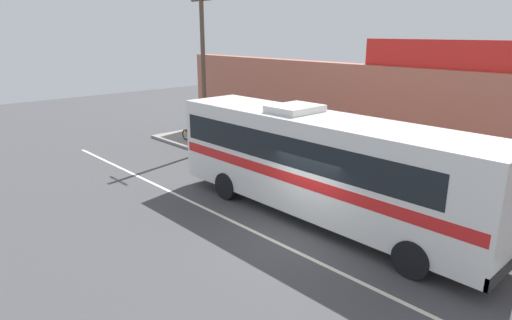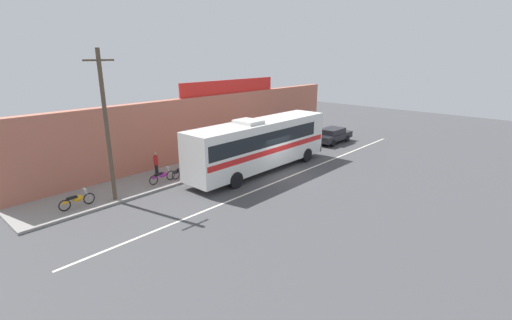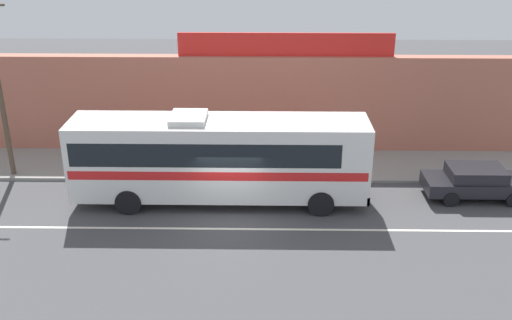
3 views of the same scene
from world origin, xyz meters
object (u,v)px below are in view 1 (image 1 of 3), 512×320
at_px(pedestrian_far_left, 345,154).
at_px(motorcycle_orange, 253,153).
at_px(intercity_bus, 318,160).
at_px(utility_pole, 203,70).
at_px(pedestrian_near_shop, 280,140).
at_px(motorcycle_green, 274,160).
at_px(motorcycle_black, 191,135).

bearing_deg(pedestrian_far_left, motorcycle_orange, -163.06).
relative_size(intercity_bus, pedestrian_far_left, 7.07).
bearing_deg(utility_pole, pedestrian_near_shop, 24.37).
bearing_deg(intercity_bus, utility_pole, 166.15).
xyz_separation_m(intercity_bus, motorcycle_green, (-4.63, 2.55, -1.50)).
relative_size(motorcycle_green, pedestrian_near_shop, 1.20).
bearing_deg(utility_pole, motorcycle_green, 2.37).
height_order(motorcycle_orange, pedestrian_near_shop, pedestrian_near_shop).
height_order(intercity_bus, motorcycle_orange, intercity_bus).
bearing_deg(intercity_bus, motorcycle_orange, 156.24).
bearing_deg(motorcycle_green, utility_pole, -177.63).
height_order(pedestrian_far_left, pedestrian_near_shop, pedestrian_far_left).
relative_size(motorcycle_green, pedestrian_far_left, 1.15).
distance_m(motorcycle_green, pedestrian_far_left, 3.26).
relative_size(utility_pole, motorcycle_orange, 4.35).
height_order(intercity_bus, motorcycle_black, intercity_bus).
bearing_deg(utility_pole, motorcycle_black, 168.24).
relative_size(utility_pole, motorcycle_green, 4.19).
height_order(motorcycle_orange, motorcycle_black, same).
bearing_deg(motorcycle_black, utility_pole, -11.76).
bearing_deg(pedestrian_far_left, motorcycle_green, -151.87).
bearing_deg(pedestrian_far_left, intercity_bus, -66.16).
distance_m(intercity_bus, motorcycle_green, 5.49).
xyz_separation_m(motorcycle_black, pedestrian_far_left, (9.62, 1.32, 0.56)).
bearing_deg(motorcycle_black, pedestrian_far_left, 7.82).
distance_m(intercity_bus, motorcycle_black, 11.84).
height_order(motorcycle_green, pedestrian_near_shop, pedestrian_near_shop).
bearing_deg(motorcycle_black, motorcycle_orange, -0.19).
height_order(utility_pole, pedestrian_near_shop, utility_pole).
xyz_separation_m(motorcycle_orange, motorcycle_green, (1.56, -0.18, 0.00)).
xyz_separation_m(motorcycle_green, pedestrian_far_left, (2.84, 1.52, 0.56)).
distance_m(intercity_bus, pedestrian_far_left, 4.54).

